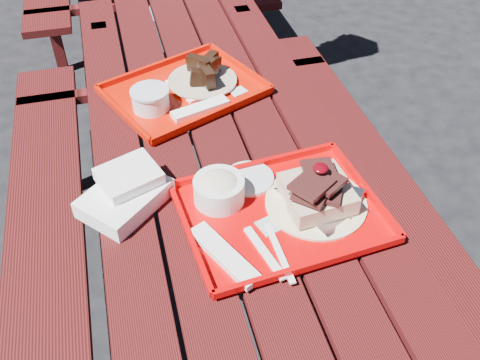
% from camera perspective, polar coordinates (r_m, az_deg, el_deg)
% --- Properties ---
extents(ground, '(60.00, 60.00, 0.00)m').
position_cam_1_polar(ground, '(2.10, -1.07, -13.89)').
color(ground, black).
rests_on(ground, ground).
extents(picnic_table_near, '(1.41, 2.40, 0.75)m').
position_cam_1_polar(picnic_table_near, '(1.66, -1.31, -3.19)').
color(picnic_table_near, '#4B0E11').
rests_on(picnic_table_near, ground).
extents(near_tray, '(0.53, 0.44, 0.16)m').
position_cam_1_polar(near_tray, '(1.37, 4.01, -2.14)').
color(near_tray, '#CE0204').
rests_on(near_tray, picnic_table_near).
extents(far_tray, '(0.58, 0.52, 0.08)m').
position_cam_1_polar(far_tray, '(1.80, -6.06, 9.60)').
color(far_tray, red).
rests_on(far_tray, picnic_table_near).
extents(white_cloth, '(0.27, 0.26, 0.09)m').
position_cam_1_polar(white_cloth, '(1.42, -12.04, -1.24)').
color(white_cloth, white).
rests_on(white_cloth, picnic_table_near).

